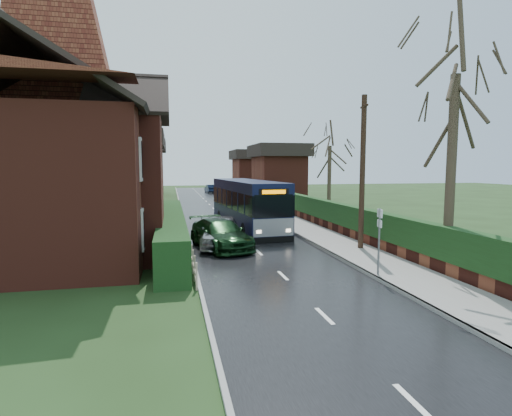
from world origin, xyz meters
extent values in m
plane|color=#27481F|center=(0.00, 0.00, 0.00)|extent=(140.00, 140.00, 0.00)
cube|color=black|center=(0.00, 10.00, 0.01)|extent=(6.00, 100.00, 0.02)
cube|color=slate|center=(4.25, 10.00, 0.07)|extent=(2.50, 100.00, 0.14)
cube|color=gray|center=(3.05, 10.00, 0.07)|extent=(0.12, 100.00, 0.14)
cube|color=gray|center=(-3.05, 10.00, 0.05)|extent=(0.12, 100.00, 0.10)
cube|color=black|center=(-3.90, 5.00, 0.80)|extent=(1.20, 16.00, 1.60)
cube|color=maroon|center=(5.80, 10.00, 0.30)|extent=(0.30, 50.00, 0.60)
cube|color=black|center=(5.80, 10.00, 1.20)|extent=(0.60, 50.00, 1.20)
cube|color=maroon|center=(-9.00, 5.00, 3.00)|extent=(8.00, 14.00, 6.00)
cube|color=maroon|center=(-5.50, 2.00, 3.00)|extent=(2.50, 4.00, 6.00)
cube|color=brown|center=(-8.00, 9.00, 9.20)|extent=(0.90, 1.40, 2.20)
cube|color=silver|center=(-4.95, 0.00, 1.60)|extent=(0.08, 1.20, 1.60)
cube|color=black|center=(-4.92, 0.00, 1.60)|extent=(0.03, 0.95, 1.35)
cube|color=silver|center=(-4.95, 0.00, 4.20)|extent=(0.08, 1.20, 1.60)
cube|color=black|center=(-4.92, 0.00, 4.20)|extent=(0.03, 0.95, 1.35)
cube|color=silver|center=(-4.95, 4.00, 1.60)|extent=(0.08, 1.20, 1.60)
cube|color=black|center=(-4.92, 4.00, 1.60)|extent=(0.03, 0.95, 1.35)
cube|color=silver|center=(-4.95, 4.00, 4.20)|extent=(0.08, 1.20, 1.60)
cube|color=black|center=(-4.92, 4.00, 4.20)|extent=(0.03, 0.95, 1.35)
cube|color=silver|center=(-4.95, 8.00, 1.60)|extent=(0.08, 1.20, 1.60)
cube|color=black|center=(-4.92, 8.00, 1.60)|extent=(0.03, 0.95, 1.35)
cube|color=silver|center=(-4.95, 8.00, 4.20)|extent=(0.08, 1.20, 1.60)
cube|color=black|center=(-4.92, 8.00, 4.20)|extent=(0.03, 0.95, 1.35)
cube|color=silver|center=(-4.95, 10.50, 1.60)|extent=(0.08, 1.20, 1.60)
cube|color=black|center=(-4.92, 10.50, 1.60)|extent=(0.03, 0.95, 1.35)
cube|color=silver|center=(-4.95, 10.50, 4.20)|extent=(0.08, 1.20, 1.60)
cube|color=black|center=(-4.92, 10.50, 4.20)|extent=(0.03, 0.95, 1.35)
cube|color=black|center=(0.80, 9.11, 0.85)|extent=(3.16, 10.26, 1.05)
cube|color=black|center=(0.80, 9.11, 1.92)|extent=(3.18, 10.27, 1.10)
cube|color=black|center=(0.80, 9.11, 2.77)|extent=(3.16, 10.26, 0.61)
cube|color=black|center=(0.80, 9.11, 0.16)|extent=(3.16, 10.26, 0.32)
cube|color=gray|center=(1.23, 4.13, 0.83)|extent=(2.21, 0.31, 0.92)
cube|color=black|center=(1.23, 4.10, 1.93)|extent=(2.07, 0.26, 1.19)
cube|color=black|center=(1.23, 4.10, 2.66)|extent=(1.61, 0.22, 0.32)
cube|color=#FF8C00|center=(1.24, 4.06, 2.66)|extent=(1.26, 0.15, 0.20)
cube|color=black|center=(1.23, 4.12, 0.20)|extent=(2.25, 0.33, 0.28)
cube|color=#FFF2CC|center=(0.43, 4.00, 0.64)|extent=(0.26, 0.07, 0.17)
cube|color=#FFF2CC|center=(2.04, 4.14, 0.64)|extent=(0.26, 0.07, 0.17)
cylinder|color=black|center=(0.04, 5.80, 0.44)|extent=(0.33, 0.90, 0.88)
cylinder|color=black|center=(2.11, 5.98, 0.44)|extent=(0.33, 0.90, 0.88)
cylinder|color=black|center=(-0.51, 12.25, 0.44)|extent=(0.33, 0.90, 0.88)
cylinder|color=black|center=(1.56, 12.42, 0.44)|extent=(0.33, 0.90, 0.88)
imported|color=#B3B3B8|center=(-1.50, 3.85, 0.76)|extent=(2.60, 4.73, 1.52)
imported|color=black|center=(-1.60, 3.43, 0.70)|extent=(3.07, 5.17, 1.41)
imported|color=#101A31|center=(2.00, 45.16, 0.62)|extent=(1.66, 3.87, 1.24)
cylinder|color=slate|center=(3.20, -3.00, 1.25)|extent=(0.07, 0.07, 2.50)
cube|color=white|center=(3.20, -3.00, 2.32)|extent=(0.10, 0.38, 0.29)
cube|color=white|center=(3.20, -3.00, 1.96)|extent=(0.09, 0.34, 0.25)
cylinder|color=black|center=(4.80, 1.53, 3.60)|extent=(0.25, 0.25, 7.19)
cube|color=black|center=(4.80, 1.53, 6.68)|extent=(0.23, 0.93, 0.08)
cylinder|color=#382D21|center=(6.00, -2.92, 3.59)|extent=(0.35, 0.35, 7.18)
cylinder|color=#3C2F23|center=(8.22, 13.75, 2.78)|extent=(0.30, 0.30, 5.55)
cylinder|color=#372A21|center=(-12.36, 13.45, 3.10)|extent=(0.28, 0.28, 6.21)
camera|label=1|loc=(-3.89, -15.56, 3.94)|focal=28.00mm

